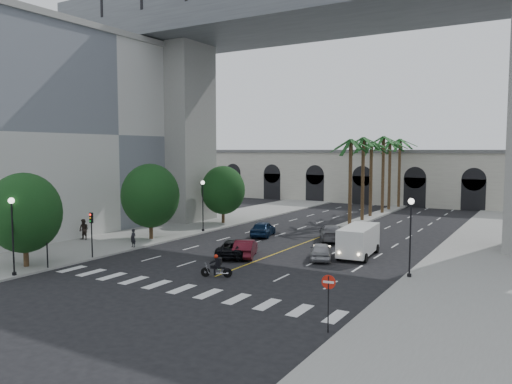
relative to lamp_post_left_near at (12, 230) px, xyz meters
name	(u,v)px	position (x,y,z in m)	size (l,w,h in m)	color
ground	(197,283)	(11.40, 5.00, -3.22)	(140.00, 140.00, 0.00)	black
sidewalk_left	(170,230)	(-3.60, 20.00, -3.15)	(8.00, 100.00, 0.15)	gray
sidewalk_right	(481,263)	(26.40, 20.00, -3.15)	(8.00, 100.00, 0.15)	gray
median	(376,215)	(11.40, 43.00, -3.12)	(2.00, 24.00, 0.20)	gray
building_left	(66,133)	(-15.60, 17.00, 7.09)	(16.50, 32.50, 20.60)	silver
pier_building	(409,177)	(11.40, 60.00, 1.04)	(71.00, 10.50, 8.50)	silver
bridge	(365,44)	(14.82, 27.00, 15.29)	(75.00, 13.00, 26.00)	gray
palm_a	(351,144)	(11.40, 33.00, 5.88)	(3.20, 3.20, 10.30)	#47331E
palm_b	(363,142)	(11.50, 37.00, 6.15)	(3.20, 3.20, 10.60)	#47331E
palm_c	(371,146)	(11.20, 41.00, 5.69)	(3.20, 3.20, 10.10)	#47331E
palm_d	(384,141)	(11.55, 45.00, 6.43)	(3.20, 3.20, 10.90)	#47331E
palm_e	(390,145)	(11.30, 49.00, 5.97)	(3.20, 3.20, 10.40)	#47331E
palm_f	(400,143)	(11.60, 53.00, 6.24)	(3.20, 3.20, 10.70)	#47331E
street_tree_near	(24,213)	(-1.60, 2.00, 0.80)	(5.20, 5.20, 6.89)	#382616
street_tree_mid	(150,196)	(-1.60, 15.00, 0.99)	(5.44, 5.44, 7.21)	#382616
street_tree_far	(223,190)	(-1.60, 27.00, 0.68)	(5.04, 5.04, 6.68)	#382616
lamp_post_left_near	(12,230)	(0.00, 0.00, 0.00)	(0.40, 0.40, 5.35)	black
lamp_post_left_far	(203,201)	(0.00, 21.00, 0.00)	(0.40, 0.40, 5.35)	black
lamp_post_right	(410,231)	(22.80, 13.00, 0.00)	(0.40, 0.40, 5.35)	black
traffic_signal_near	(47,235)	(0.10, 2.50, -0.71)	(0.25, 0.18, 3.65)	black
traffic_signal_far	(92,227)	(0.10, 6.50, -0.71)	(0.25, 0.18, 3.65)	black
motorcycle_rider	(217,267)	(11.63, 6.96, -2.52)	(2.02, 0.92, 1.54)	black
car_a	(321,251)	(15.48, 15.44, -2.55)	(1.59, 3.95, 1.35)	#97979C
car_b	(245,248)	(9.90, 13.29, -2.52)	(1.49, 4.28, 1.41)	#4A0E19
car_c	(234,248)	(9.06, 12.94, -2.55)	(2.24, 4.85, 1.35)	black
car_d	(331,233)	(13.03, 23.50, -2.48)	(2.07, 5.10, 1.48)	slate
car_e	(263,229)	(6.41, 22.21, -2.47)	(1.77, 4.41, 1.50)	#0D203E
cargo_van	(358,240)	(17.62, 17.92, -1.87)	(2.70, 5.87, 2.43)	silver
pedestrian_a	(133,238)	(-0.10, 11.14, -2.29)	(0.57, 0.38, 1.57)	black
pedestrian_b	(84,230)	(-6.48, 11.29, -2.10)	(0.95, 0.74, 1.95)	black
do_not_enter_sign	(328,291)	(21.90, 1.27, -1.24)	(0.67, 0.14, 2.73)	black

